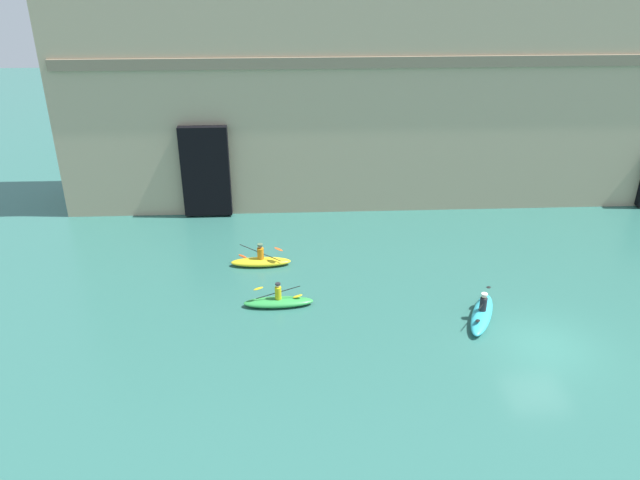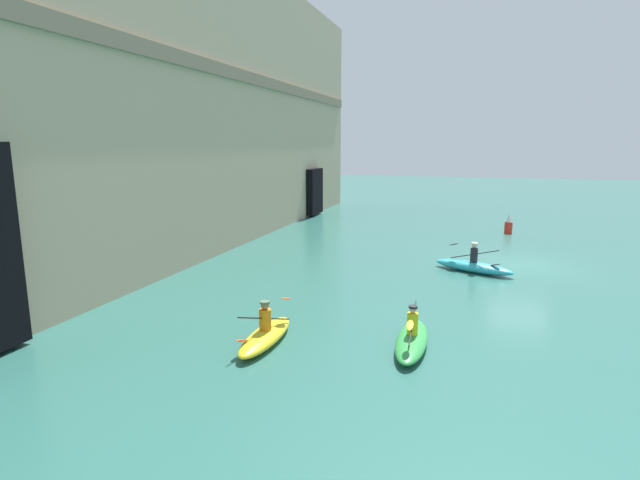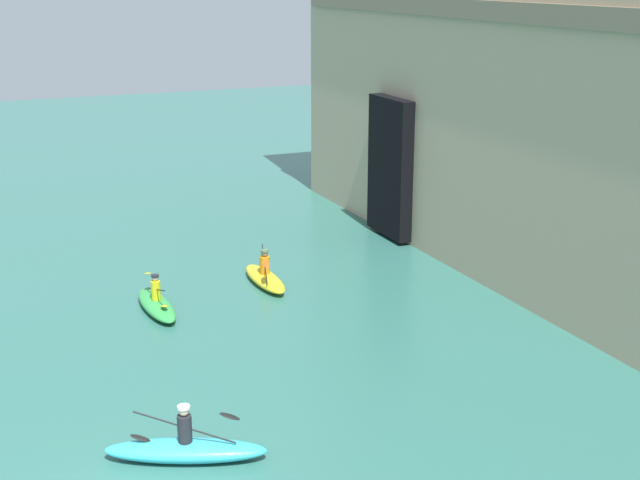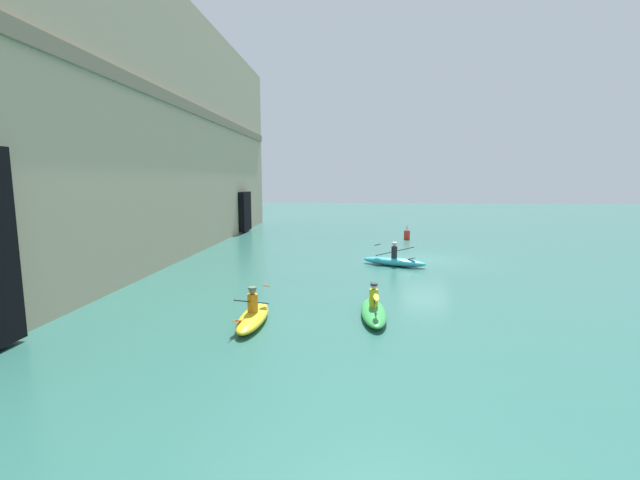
% 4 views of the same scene
% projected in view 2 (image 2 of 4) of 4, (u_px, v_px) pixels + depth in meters
% --- Properties ---
extents(ground_plane, '(120.00, 120.00, 0.00)m').
position_uv_depth(ground_plane, '(521.00, 265.00, 22.07)').
color(ground_plane, '#2D665B').
extents(cliff_bluff, '(43.15, 5.83, 14.77)m').
position_uv_depth(cliff_bluff, '(173.00, 100.00, 24.20)').
color(cliff_bluff, tan).
rests_on(cliff_bluff, ground).
extents(kayak_cyan, '(2.10, 3.43, 1.25)m').
position_uv_depth(kayak_cyan, '(473.00, 266.00, 20.78)').
color(kayak_cyan, '#33B2C6').
rests_on(kayak_cyan, ground).
extents(kayak_green, '(3.10, 0.88, 1.14)m').
position_uv_depth(kayak_green, '(412.00, 339.00, 13.11)').
color(kayak_green, green).
rests_on(kayak_green, ground).
extents(kayak_yellow, '(2.95, 0.80, 1.18)m').
position_uv_depth(kayak_yellow, '(266.00, 335.00, 13.37)').
color(kayak_yellow, yellow).
rests_on(kayak_yellow, ground).
extents(marker_buoy, '(0.45, 0.45, 1.18)m').
position_uv_depth(marker_buoy, '(509.00, 224.00, 29.74)').
color(marker_buoy, red).
rests_on(marker_buoy, ground).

